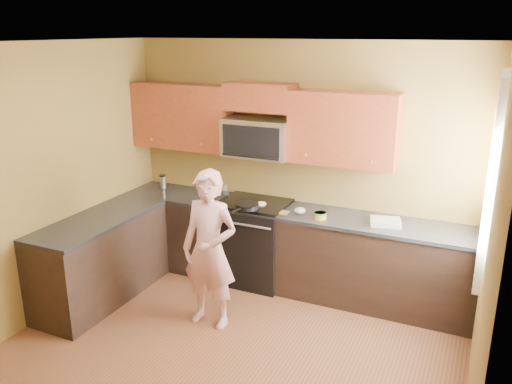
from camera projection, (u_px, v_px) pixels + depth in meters
The scene contains 26 objects.
floor at pixel (214, 368), 4.52m from camera, with size 4.00×4.00×0.00m, color brown.
ceiling at pixel (205, 44), 3.72m from camera, with size 4.00×4.00×0.00m, color white.
wall_back at pixel (298, 165), 5.85m from camera, with size 4.00×4.00×0.00m, color olive.
wall_left at pixel (24, 190), 4.91m from camera, with size 4.00×4.00×0.00m, color olive.
wall_right at pixel (485, 268), 3.32m from camera, with size 4.00×4.00×0.00m, color olive.
cabinet_back_run at pixel (287, 249), 5.86m from camera, with size 4.00×0.60×0.88m, color black.
cabinet_left_run at pixel (101, 260), 5.59m from camera, with size 0.60×1.60×0.88m, color black.
countertop_back at pixel (287, 211), 5.72m from camera, with size 4.00×0.62×0.04m, color black.
countertop_left at pixel (98, 220), 5.44m from camera, with size 0.62×1.60×0.04m, color black.
stove at pixel (254, 241), 5.99m from camera, with size 0.76×0.65×0.95m, color black, non-canonical shape.
microwave at pixel (258, 156), 5.81m from camera, with size 0.76×0.40×0.42m, color silver, non-canonical shape.
upper_cab_left at pixel (184, 147), 6.23m from camera, with size 1.22×0.33×0.75m, color brown, non-canonical shape.
upper_cab_right at pixel (342, 164), 5.47m from camera, with size 1.12×0.33×0.75m, color brown, non-canonical shape.
upper_cab_over_mw at pixel (260, 97), 5.65m from camera, with size 0.76×0.33×0.30m, color brown.
window at pixel (493, 176), 4.28m from camera, with size 0.06×1.06×1.66m, color white, non-canonical shape.
woman at pixel (210, 250), 5.01m from camera, with size 0.57×0.37×1.56m, color pink.
frying_pan at pixel (247, 208), 5.64m from camera, with size 0.25×0.44×0.06m, color black, non-canonical shape.
butter_tub at pixel (320, 219), 5.42m from camera, with size 0.13×0.13×0.09m, color yellow, non-canonical shape.
toast_slice at pixel (283, 212), 5.58m from camera, with size 0.11×0.11×0.01m, color #B27F47.
napkin_a at pixel (261, 204), 5.77m from camera, with size 0.11×0.12×0.06m, color silver.
napkin_b at pixel (300, 211), 5.56m from camera, with size 0.12×0.13×0.07m, color silver.
dish_towel at pixel (385, 222), 5.26m from camera, with size 0.30×0.24×0.05m, color white.
travel_mug at pixel (163, 188), 6.47m from camera, with size 0.08×0.08×0.17m, color silver, non-canonical shape.
glass_a at pixel (203, 191), 6.14m from camera, with size 0.07×0.07×0.12m, color silver.
glass_b at pixel (226, 189), 6.21m from camera, with size 0.07×0.07×0.12m, color silver.
glass_c at pixel (199, 187), 6.30m from camera, with size 0.07×0.07×0.12m, color silver.
Camera 1 is at (1.93, -3.36, 2.80)m, focal length 36.73 mm.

